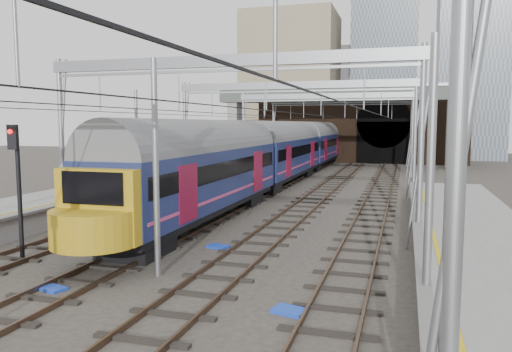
% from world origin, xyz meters
% --- Properties ---
extents(ground, '(160.00, 160.00, 0.00)m').
position_xyz_m(ground, '(0.00, 0.00, 0.00)').
color(ground, '#38332D').
rests_on(ground, ground).
extents(tracks, '(14.40, 80.00, 0.22)m').
position_xyz_m(tracks, '(0.00, 15.00, 0.02)').
color(tracks, '#4C3828').
rests_on(tracks, ground).
extents(overhead_line, '(16.80, 80.00, 8.00)m').
position_xyz_m(overhead_line, '(0.00, 21.49, 6.57)').
color(overhead_line, gray).
rests_on(overhead_line, ground).
extents(retaining_wall, '(28.00, 2.75, 9.00)m').
position_xyz_m(retaining_wall, '(1.40, 51.93, 4.33)').
color(retaining_wall, black).
rests_on(retaining_wall, ground).
extents(overbridge, '(28.00, 3.00, 9.25)m').
position_xyz_m(overbridge, '(0.00, 46.00, 7.27)').
color(overbridge, gray).
rests_on(overbridge, ground).
extents(city_skyline, '(37.50, 27.50, 60.00)m').
position_xyz_m(city_skyline, '(2.73, 70.48, 17.09)').
color(city_skyline, tan).
rests_on(city_skyline, ground).
extents(train_main, '(3.04, 70.31, 5.15)m').
position_xyz_m(train_main, '(-2.00, 36.63, 2.64)').
color(train_main, black).
rests_on(train_main, ground).
extents(train_second, '(3.00, 51.98, 5.09)m').
position_xyz_m(train_second, '(-6.00, 35.78, 2.61)').
color(train_second, black).
rests_on(train_second, ground).
extents(signal_near_left, '(0.38, 0.47, 4.91)m').
position_xyz_m(signal_near_left, '(-5.82, 2.44, 3.09)').
color(signal_near_left, black).
rests_on(signal_near_left, ground).
extents(equip_cover_a, '(0.85, 0.69, 0.09)m').
position_xyz_m(equip_cover_a, '(-2.33, -0.18, 0.04)').
color(equip_cover_a, blue).
rests_on(equip_cover_a, ground).
extents(equip_cover_b, '(0.95, 0.77, 0.10)m').
position_xyz_m(equip_cover_b, '(0.55, 6.01, 0.05)').
color(equip_cover_b, blue).
rests_on(equip_cover_b, ground).
extents(equip_cover_c, '(0.99, 0.81, 0.10)m').
position_xyz_m(equip_cover_c, '(4.83, 0.11, 0.05)').
color(equip_cover_c, blue).
rests_on(equip_cover_c, ground).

